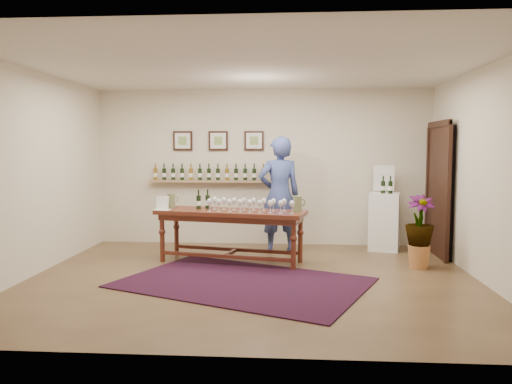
# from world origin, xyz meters

# --- Properties ---
(ground) EXTENTS (6.00, 6.00, 0.00)m
(ground) POSITION_xyz_m (0.00, 0.00, 0.00)
(ground) COLOR #4C3721
(ground) RESTS_ON ground
(room_shell) EXTENTS (6.00, 6.00, 6.00)m
(room_shell) POSITION_xyz_m (2.11, 1.86, 1.12)
(room_shell) COLOR beige
(room_shell) RESTS_ON ground
(rug) EXTENTS (3.60, 3.07, 0.02)m
(rug) POSITION_xyz_m (-0.10, -0.20, 0.01)
(rug) COLOR #400B14
(rug) RESTS_ON ground
(tasting_table) EXTENTS (2.36, 1.17, 0.80)m
(tasting_table) POSITION_xyz_m (-0.40, 0.98, 0.68)
(tasting_table) COLOR #471811
(tasting_table) RESTS_ON ground
(table_glasses) EXTENTS (1.48, 0.55, 0.20)m
(table_glasses) POSITION_xyz_m (-0.15, 0.88, 0.90)
(table_glasses) COLOR silver
(table_glasses) RESTS_ON tasting_table
(table_bottles) EXTENTS (0.31, 0.23, 0.29)m
(table_bottles) POSITION_xyz_m (-0.85, 1.14, 0.95)
(table_bottles) COLOR black
(table_bottles) RESTS_ON tasting_table
(pitcher_left) EXTENTS (0.16, 0.16, 0.23)m
(pitcher_left) POSITION_xyz_m (-1.38, 1.22, 0.92)
(pitcher_left) COLOR #606A42
(pitcher_left) RESTS_ON tasting_table
(pitcher_right) EXTENTS (0.18, 0.18, 0.24)m
(pitcher_right) POSITION_xyz_m (0.61, 0.88, 0.92)
(pitcher_right) COLOR #606A42
(pitcher_right) RESTS_ON tasting_table
(menu_card) EXTENTS (0.25, 0.20, 0.21)m
(menu_card) POSITION_xyz_m (-1.45, 0.98, 0.91)
(menu_card) COLOR white
(menu_card) RESTS_ON tasting_table
(display_pedestal) EXTENTS (0.60, 0.60, 0.98)m
(display_pedestal) POSITION_xyz_m (2.12, 2.08, 0.49)
(display_pedestal) COLOR white
(display_pedestal) RESTS_ON ground
(pedestal_bottles) EXTENTS (0.29, 0.15, 0.28)m
(pedestal_bottles) POSITION_xyz_m (2.13, 2.01, 1.12)
(pedestal_bottles) COLOR black
(pedestal_bottles) RESTS_ON display_pedestal
(info_sign) EXTENTS (0.35, 0.11, 0.49)m
(info_sign) POSITION_xyz_m (2.13, 2.27, 1.23)
(info_sign) COLOR white
(info_sign) RESTS_ON display_pedestal
(potted_plant) EXTENTS (0.52, 0.52, 0.93)m
(potted_plant) POSITION_xyz_m (2.38, 0.77, 0.54)
(potted_plant) COLOR #B16D3B
(potted_plant) RESTS_ON ground
(person) EXTENTS (0.80, 0.62, 1.94)m
(person) POSITION_xyz_m (0.32, 1.75, 0.97)
(person) COLOR #384684
(person) RESTS_ON ground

